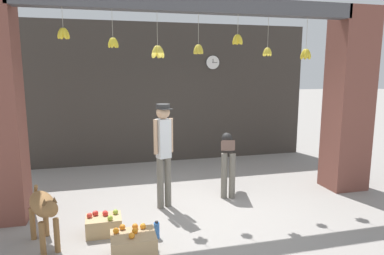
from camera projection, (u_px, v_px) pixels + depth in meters
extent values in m
plane|color=gray|center=(199.00, 208.00, 5.62)|extent=(60.00, 60.00, 0.00)
cube|color=#38332D|center=(165.00, 94.00, 8.30)|extent=(7.23, 0.12, 3.34)
cube|color=brown|center=(349.00, 101.00, 6.35)|extent=(0.70, 0.60, 3.34)
cube|color=#4C4C51|center=(197.00, 5.00, 5.20)|extent=(5.33, 0.24, 0.24)
cylinder|color=#B2AD99|center=(62.00, 17.00, 4.73)|extent=(0.01, 0.01, 0.28)
ellipsoid|color=yellow|center=(67.00, 34.00, 4.78)|extent=(0.11, 0.06, 0.17)
ellipsoid|color=yellow|center=(65.00, 34.00, 4.81)|extent=(0.09, 0.11, 0.18)
ellipsoid|color=yellow|center=(62.00, 34.00, 4.80)|extent=(0.09, 0.11, 0.18)
ellipsoid|color=yellow|center=(60.00, 33.00, 4.76)|extent=(0.11, 0.06, 0.17)
ellipsoid|color=yellow|center=(61.00, 33.00, 4.73)|extent=(0.09, 0.11, 0.18)
ellipsoid|color=yellow|center=(65.00, 33.00, 4.74)|extent=(0.09, 0.11, 0.18)
cylinder|color=#B2AD99|center=(112.00, 23.00, 4.92)|extent=(0.01, 0.01, 0.40)
ellipsoid|color=yellow|center=(116.00, 43.00, 4.97)|extent=(0.11, 0.06, 0.16)
ellipsoid|color=yellow|center=(115.00, 43.00, 5.00)|extent=(0.09, 0.10, 0.17)
ellipsoid|color=yellow|center=(112.00, 43.00, 5.00)|extent=(0.07, 0.10, 0.17)
ellipsoid|color=yellow|center=(110.00, 43.00, 4.97)|extent=(0.10, 0.08, 0.17)
ellipsoid|color=yellow|center=(110.00, 43.00, 4.94)|extent=(0.10, 0.08, 0.17)
ellipsoid|color=yellow|center=(112.00, 43.00, 4.92)|extent=(0.07, 0.10, 0.17)
ellipsoid|color=yellow|center=(115.00, 43.00, 4.94)|extent=(0.09, 0.10, 0.17)
cylinder|color=#B2AD99|center=(157.00, 29.00, 5.15)|extent=(0.01, 0.01, 0.49)
ellipsoid|color=yellow|center=(161.00, 52.00, 5.22)|extent=(0.14, 0.07, 0.21)
ellipsoid|color=yellow|center=(158.00, 52.00, 5.26)|extent=(0.10, 0.14, 0.22)
ellipsoid|color=yellow|center=(155.00, 52.00, 5.23)|extent=(0.13, 0.11, 0.22)
ellipsoid|color=yellow|center=(155.00, 52.00, 5.17)|extent=(0.13, 0.11, 0.22)
ellipsoid|color=yellow|center=(159.00, 52.00, 5.17)|extent=(0.10, 0.14, 0.22)
cylinder|color=#B2AD99|center=(198.00, 29.00, 5.30)|extent=(0.01, 0.01, 0.47)
ellipsoid|color=gold|center=(201.00, 49.00, 5.36)|extent=(0.11, 0.06, 0.17)
ellipsoid|color=gold|center=(199.00, 49.00, 5.39)|extent=(0.09, 0.10, 0.17)
ellipsoid|color=gold|center=(197.00, 49.00, 5.39)|extent=(0.07, 0.11, 0.17)
ellipsoid|color=gold|center=(196.00, 49.00, 5.36)|extent=(0.11, 0.08, 0.17)
ellipsoid|color=gold|center=(196.00, 49.00, 5.32)|extent=(0.11, 0.08, 0.17)
ellipsoid|color=gold|center=(199.00, 49.00, 5.31)|extent=(0.07, 0.11, 0.17)
ellipsoid|color=gold|center=(201.00, 49.00, 5.32)|extent=(0.09, 0.10, 0.17)
cylinder|color=#B2AD99|center=(238.00, 24.00, 5.36)|extent=(0.01, 0.01, 0.31)
ellipsoid|color=yellow|center=(240.00, 40.00, 5.41)|extent=(0.12, 0.06, 0.18)
ellipsoid|color=yellow|center=(237.00, 40.00, 5.44)|extent=(0.08, 0.11, 0.18)
ellipsoid|color=yellow|center=(235.00, 40.00, 5.42)|extent=(0.11, 0.09, 0.19)
ellipsoid|color=yellow|center=(236.00, 39.00, 5.37)|extent=(0.11, 0.09, 0.19)
ellipsoid|color=yellow|center=(239.00, 39.00, 5.36)|extent=(0.08, 0.11, 0.18)
cylinder|color=#B2AD99|center=(268.00, 32.00, 5.60)|extent=(0.01, 0.01, 0.50)
ellipsoid|color=gold|center=(270.00, 52.00, 5.66)|extent=(0.10, 0.06, 0.16)
ellipsoid|color=gold|center=(268.00, 52.00, 5.68)|extent=(0.09, 0.09, 0.17)
ellipsoid|color=gold|center=(266.00, 52.00, 5.68)|extent=(0.07, 0.10, 0.16)
ellipsoid|color=gold|center=(265.00, 52.00, 5.66)|extent=(0.10, 0.08, 0.16)
ellipsoid|color=gold|center=(266.00, 52.00, 5.62)|extent=(0.10, 0.08, 0.16)
ellipsoid|color=gold|center=(268.00, 52.00, 5.61)|extent=(0.07, 0.10, 0.16)
ellipsoid|color=gold|center=(270.00, 52.00, 5.63)|extent=(0.09, 0.09, 0.17)
cylinder|color=#B2AD99|center=(307.00, 33.00, 5.76)|extent=(0.01, 0.01, 0.51)
ellipsoid|color=yellow|center=(308.00, 54.00, 5.82)|extent=(0.13, 0.07, 0.20)
ellipsoid|color=yellow|center=(306.00, 54.00, 5.86)|extent=(0.10, 0.12, 0.21)
ellipsoid|color=yellow|center=(303.00, 54.00, 5.85)|extent=(0.10, 0.12, 0.21)
ellipsoid|color=yellow|center=(303.00, 54.00, 5.80)|extent=(0.13, 0.07, 0.20)
ellipsoid|color=yellow|center=(306.00, 54.00, 5.77)|extent=(0.10, 0.12, 0.21)
ellipsoid|color=yellow|center=(308.00, 54.00, 5.78)|extent=(0.10, 0.12, 0.21)
ellipsoid|color=olive|center=(42.00, 204.00, 4.34)|extent=(0.52, 0.75, 0.28)
cylinder|color=olive|center=(57.00, 235.00, 4.23)|extent=(0.07, 0.07, 0.44)
cylinder|color=olive|center=(43.00, 239.00, 4.14)|extent=(0.07, 0.07, 0.44)
cylinder|color=olive|center=(46.00, 220.00, 4.65)|extent=(0.07, 0.07, 0.44)
cylinder|color=olive|center=(33.00, 224.00, 4.56)|extent=(0.07, 0.07, 0.44)
ellipsoid|color=olive|center=(50.00, 209.00, 4.02)|extent=(0.26, 0.30, 0.19)
cone|color=brown|center=(54.00, 200.00, 4.04)|extent=(0.06, 0.06, 0.08)
cone|color=brown|center=(44.00, 202.00, 3.97)|extent=(0.06, 0.06, 0.08)
cylinder|color=olive|center=(35.00, 193.00, 4.64)|extent=(0.12, 0.22, 0.28)
cylinder|color=#6B665B|center=(168.00, 182.00, 5.64)|extent=(0.11, 0.11, 0.84)
cylinder|color=#6B665B|center=(160.00, 183.00, 5.56)|extent=(0.11, 0.11, 0.84)
cube|color=silver|center=(163.00, 138.00, 5.48)|extent=(0.24, 0.22, 0.63)
cylinder|color=tan|center=(171.00, 135.00, 5.54)|extent=(0.06, 0.06, 0.56)
cylinder|color=tan|center=(156.00, 137.00, 5.40)|extent=(0.06, 0.06, 0.56)
sphere|color=tan|center=(163.00, 112.00, 5.41)|extent=(0.22, 0.22, 0.22)
cylinder|color=#2D2D2D|center=(163.00, 106.00, 5.39)|extent=(0.22, 0.22, 0.08)
cube|color=#2D2D2D|center=(166.00, 109.00, 5.31)|extent=(0.21, 0.17, 0.01)
cylinder|color=#6B665B|center=(224.00, 176.00, 6.00)|extent=(0.11, 0.11, 0.81)
cylinder|color=#6B665B|center=(232.00, 176.00, 6.00)|extent=(0.11, 0.11, 0.81)
cube|color=brown|center=(228.00, 146.00, 6.19)|extent=(0.39, 0.64, 0.31)
sphere|color=black|center=(227.00, 138.00, 6.55)|extent=(0.20, 0.20, 0.20)
cube|color=tan|center=(134.00, 245.00, 4.17)|extent=(0.54, 0.43, 0.27)
sphere|color=orange|center=(143.00, 226.00, 4.30)|extent=(0.07, 0.07, 0.07)
sphere|color=orange|center=(135.00, 226.00, 4.29)|extent=(0.07, 0.07, 0.07)
sphere|color=orange|center=(135.00, 231.00, 4.17)|extent=(0.07, 0.07, 0.07)
sphere|color=orange|center=(132.00, 236.00, 4.05)|extent=(0.07, 0.07, 0.07)
sphere|color=orange|center=(122.00, 227.00, 4.27)|extent=(0.07, 0.07, 0.07)
sphere|color=orange|center=(116.00, 231.00, 4.18)|extent=(0.07, 0.07, 0.07)
cube|color=tan|center=(104.00, 225.00, 4.73)|extent=(0.48, 0.37, 0.24)
sphere|color=red|center=(89.00, 216.00, 4.68)|extent=(0.07, 0.07, 0.07)
sphere|color=red|center=(96.00, 213.00, 4.76)|extent=(0.07, 0.07, 0.07)
sphere|color=red|center=(106.00, 214.00, 4.75)|extent=(0.07, 0.07, 0.07)
sphere|color=red|center=(95.00, 213.00, 4.75)|extent=(0.07, 0.07, 0.07)
sphere|color=#99B238|center=(110.00, 218.00, 4.60)|extent=(0.07, 0.07, 0.07)
sphere|color=red|center=(105.00, 213.00, 4.76)|extent=(0.07, 0.07, 0.07)
sphere|color=#99B238|center=(115.00, 212.00, 4.80)|extent=(0.07, 0.07, 0.07)
cylinder|color=#2D60AD|center=(157.00, 230.00, 4.61)|extent=(0.08, 0.08, 0.22)
cylinder|color=black|center=(156.00, 222.00, 4.59)|extent=(0.04, 0.04, 0.02)
cylinder|color=black|center=(213.00, 62.00, 8.40)|extent=(0.35, 0.01, 0.35)
cylinder|color=white|center=(213.00, 62.00, 8.38)|extent=(0.33, 0.02, 0.33)
cube|color=black|center=(213.00, 61.00, 8.37)|extent=(0.01, 0.01, 0.09)
cube|color=black|center=(215.00, 62.00, 8.38)|extent=(0.12, 0.01, 0.01)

